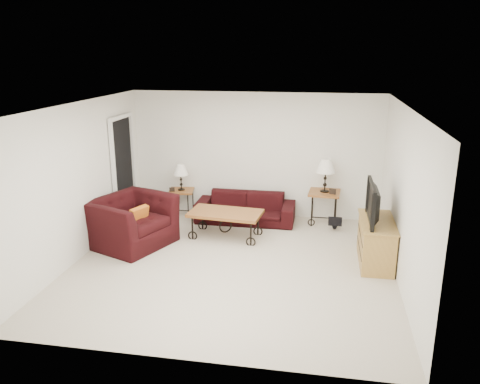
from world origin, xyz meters
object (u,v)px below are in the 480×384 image
(side_table_left, at_px, (182,202))
(lamp_right, at_px, (325,176))
(side_table_right, at_px, (324,207))
(television, at_px, (378,203))
(sofa, at_px, (245,208))
(tv_stand, at_px, (376,242))
(lamp_left, at_px, (181,177))
(backpack, at_px, (335,217))
(armchair, at_px, (132,222))
(coffee_table, at_px, (226,224))

(side_table_left, xyz_separation_m, lamp_right, (2.88, 0.00, 0.70))
(side_table_right, height_order, lamp_right, lamp_right)
(television, bearing_deg, side_table_left, -114.96)
(sofa, distance_m, tv_stand, 2.82)
(sofa, height_order, television, television)
(side_table_left, distance_m, tv_stand, 4.09)
(side_table_right, bearing_deg, lamp_right, 0.00)
(sofa, height_order, lamp_left, lamp_left)
(lamp_left, height_order, television, television)
(backpack, bearing_deg, armchair, -156.86)
(side_table_left, bearing_deg, television, -24.96)
(lamp_right, xyz_separation_m, tv_stand, (0.83, -1.72, -0.61))
(armchair, relative_size, tv_stand, 1.11)
(side_table_left, height_order, coffee_table, side_table_left)
(lamp_right, xyz_separation_m, armchair, (-3.27, -1.69, -0.54))
(side_table_left, bearing_deg, tv_stand, -24.84)
(lamp_right, bearing_deg, tv_stand, -64.19)
(side_table_left, bearing_deg, lamp_right, 0.00)
(sofa, xyz_separation_m, television, (2.34, -1.54, 0.72))
(side_table_right, xyz_separation_m, coffee_table, (-1.74, -1.06, -0.08))
(lamp_left, bearing_deg, armchair, -103.08)
(side_table_left, relative_size, armchair, 0.41)
(lamp_left, relative_size, tv_stand, 0.45)
(coffee_table, xyz_separation_m, armchair, (-1.53, -0.62, 0.18))
(coffee_table, height_order, armchair, armchair)
(sofa, height_order, armchair, armchair)
(side_table_right, xyz_separation_m, lamp_left, (-2.88, 0.00, 0.48))
(lamp_left, bearing_deg, coffee_table, -42.97)
(side_table_left, xyz_separation_m, side_table_right, (2.88, 0.00, 0.06))
(side_table_right, height_order, television, television)
(lamp_left, relative_size, television, 0.51)
(side_table_right, bearing_deg, backpack, -55.33)
(coffee_table, height_order, backpack, backpack)
(lamp_right, xyz_separation_m, coffee_table, (-1.74, -1.06, -0.72))
(side_table_left, relative_size, tv_stand, 0.45)
(tv_stand, bearing_deg, sofa, 146.86)
(lamp_right, bearing_deg, side_table_left, 180.00)
(armchair, relative_size, backpack, 2.59)
(side_table_right, bearing_deg, armchair, -152.75)
(side_table_right, distance_m, television, 2.02)
(lamp_right, relative_size, armchair, 0.49)
(side_table_left, relative_size, lamp_left, 1.00)
(coffee_table, distance_m, backpack, 2.10)
(lamp_left, height_order, coffee_table, lamp_left)
(side_table_right, bearing_deg, tv_stand, -64.19)
(lamp_right, height_order, backpack, lamp_right)
(lamp_left, bearing_deg, side_table_left, 0.00)
(armchair, xyz_separation_m, television, (4.08, -0.03, 0.58))
(lamp_right, bearing_deg, television, -64.74)
(lamp_left, relative_size, armchair, 0.41)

